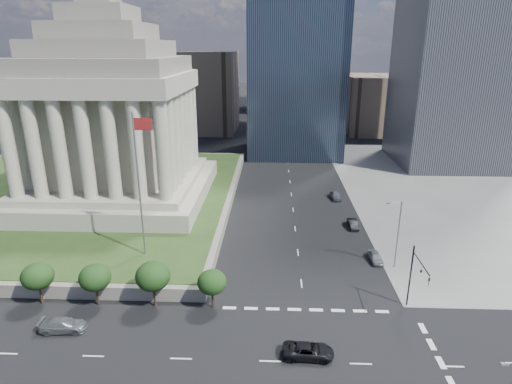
# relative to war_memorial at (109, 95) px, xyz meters

# --- Properties ---
(ground) EXTENTS (500.00, 500.00, 0.00)m
(ground) POSITION_rel_war_memorial_xyz_m (34.00, 52.00, -21.40)
(ground) COLOR black
(ground) RESTS_ON ground
(sidewalk_ne) EXTENTS (68.00, 90.00, 0.03)m
(sidewalk_ne) POSITION_rel_war_memorial_xyz_m (80.00, 12.00, -21.38)
(sidewalk_ne) COLOR slate
(sidewalk_ne) RESTS_ON ground
(plaza_terrace) EXTENTS (66.00, 70.00, 1.80)m
(plaza_terrace) POSITION_rel_war_memorial_xyz_m (-11.00, 2.00, -20.50)
(plaza_terrace) COLOR #656156
(plaza_terrace) RESTS_ON ground
(plaza_lawn) EXTENTS (64.00, 68.00, 0.10)m
(plaza_lawn) POSITION_rel_war_memorial_xyz_m (-11.00, 2.00, -19.55)
(plaza_lawn) COLOR #233A17
(plaza_lawn) RESTS_ON plaza_terrace
(war_memorial) EXTENTS (34.00, 34.00, 39.00)m
(war_memorial) POSITION_rel_war_memorial_xyz_m (0.00, 0.00, 0.00)
(war_memorial) COLOR #A39F88
(war_memorial) RESTS_ON plaza_lawn
(flagpole) EXTENTS (2.52, 0.24, 20.00)m
(flagpole) POSITION_rel_war_memorial_xyz_m (12.17, -24.00, -8.29)
(flagpole) COLOR slate
(flagpole) RESTS_ON plaza_lawn
(tree_row) EXTENTS (53.00, 4.00, 6.00)m
(tree_row) POSITION_rel_war_memorial_xyz_m (-1.50, -34.00, -18.40)
(tree_row) COLOR black
(tree_row) RESTS_ON ground
(midrise_glass) EXTENTS (26.00, 26.00, 60.00)m
(midrise_glass) POSITION_rel_war_memorial_xyz_m (36.00, 47.00, 8.60)
(midrise_glass) COLOR black
(midrise_glass) RESTS_ON ground
(building_filler_ne) EXTENTS (20.00, 30.00, 20.00)m
(building_filler_ne) POSITION_rel_war_memorial_xyz_m (66.00, 82.00, -11.40)
(building_filler_ne) COLOR brown
(building_filler_ne) RESTS_ON ground
(building_filler_nw) EXTENTS (24.00, 30.00, 28.00)m
(building_filler_nw) POSITION_rel_war_memorial_xyz_m (4.00, 82.00, -7.40)
(building_filler_nw) COLOR brown
(building_filler_nw) RESTS_ON ground
(traffic_signal_ne) EXTENTS (0.30, 5.74, 8.00)m
(traffic_signal_ne) POSITION_rel_war_memorial_xyz_m (46.50, -34.30, -16.15)
(traffic_signal_ne) COLOR black
(traffic_signal_ne) RESTS_ON ground
(street_lamp_north) EXTENTS (2.13, 0.22, 10.00)m
(street_lamp_north) POSITION_rel_war_memorial_xyz_m (47.33, -23.00, -15.74)
(street_lamp_north) COLOR slate
(street_lamp_north) RESTS_ON ground
(pickup_truck) EXTENTS (2.56, 5.29, 1.45)m
(pickup_truck) POSITION_rel_war_memorial_xyz_m (33.82, -42.18, -20.67)
(pickup_truck) COLOR black
(pickup_truck) RESTS_ON ground
(suv_grey) EXTENTS (5.24, 2.51, 1.47)m
(suv_grey) POSITION_rel_war_memorial_xyz_m (7.12, -39.11, -20.66)
(suv_grey) COLOR #595C60
(suv_grey) RESTS_ON ground
(parked_sedan_near) EXTENTS (4.14, 1.85, 1.38)m
(parked_sedan_near) POSITION_rel_war_memorial_xyz_m (45.15, -21.32, -20.71)
(parked_sedan_near) COLOR gray
(parked_sedan_near) RESTS_ON ground
(parked_sedan_mid) EXTENTS (4.14, 1.54, 1.35)m
(parked_sedan_mid) POSITION_rel_war_memorial_xyz_m (43.99, -9.11, -20.72)
(parked_sedan_mid) COLOR black
(parked_sedan_mid) RESTS_ON ground
(parked_sedan_far) EXTENTS (4.71, 2.27, 1.55)m
(parked_sedan_far) POSITION_rel_war_memorial_xyz_m (43.00, 5.54, -20.62)
(parked_sedan_far) COLOR #585B60
(parked_sedan_far) RESTS_ON ground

